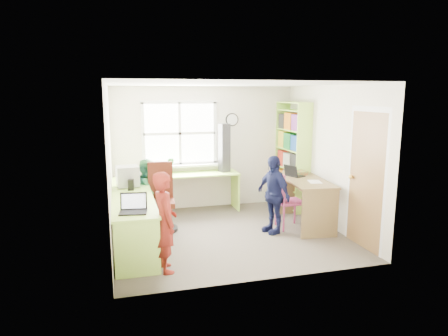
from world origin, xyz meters
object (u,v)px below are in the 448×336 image
(l_desk, at_px, (147,218))
(potted_plant, at_px, (170,166))
(person_navy, at_px, (273,194))
(right_desk, at_px, (305,192))
(crt_monitor, at_px, (128,176))
(laptop_left, at_px, (133,208))
(bookshelf, at_px, (292,158))
(cd_tower, at_px, (224,148))
(swivel_chair, at_px, (161,201))
(wooden_chair, at_px, (286,198))
(laptop_right, at_px, (293,174))
(person_red, at_px, (165,222))
(person_green, at_px, (148,192))

(l_desk, height_order, potted_plant, potted_plant)
(potted_plant, xyz_separation_m, person_navy, (1.48, -1.58, -0.27))
(right_desk, height_order, crt_monitor, crt_monitor)
(right_desk, relative_size, potted_plant, 4.65)
(right_desk, relative_size, laptop_left, 3.86)
(right_desk, xyz_separation_m, bookshelf, (0.23, 1.07, 0.42))
(l_desk, bearing_deg, cd_tower, 46.73)
(swivel_chair, height_order, cd_tower, cd_tower)
(bookshelf, xyz_separation_m, wooden_chair, (-0.62, -1.15, -0.48))
(wooden_chair, bearing_deg, laptop_right, 52.40)
(right_desk, xyz_separation_m, swivel_chair, (-2.43, 0.41, -0.10))
(potted_plant, bearing_deg, crt_monitor, -131.77)
(swivel_chair, relative_size, laptop_left, 2.99)
(swivel_chair, distance_m, wooden_chair, 2.10)
(person_navy, bearing_deg, laptop_left, -87.78)
(bookshelf, bearing_deg, potted_plant, 172.98)
(wooden_chair, distance_m, laptop_left, 2.72)
(person_red, xyz_separation_m, person_navy, (1.88, 1.01, -0.01))
(l_desk, xyz_separation_m, laptop_left, (-0.21, -0.61, 0.35))
(laptop_left, height_order, laptop_right, laptop_right)
(l_desk, xyz_separation_m, cd_tower, (1.64, 1.74, 0.76))
(bookshelf, height_order, laptop_right, bookshelf)
(laptop_left, distance_m, person_navy, 2.39)
(laptop_right, relative_size, person_green, 0.32)
(laptop_left, relative_size, person_red, 0.29)
(laptop_right, xyz_separation_m, person_navy, (-0.58, -0.51, -0.22))
(bookshelf, bearing_deg, right_desk, -102.34)
(right_desk, xyz_separation_m, potted_plant, (-2.16, 1.36, 0.32))
(l_desk, relative_size, laptop_left, 7.80)
(right_desk, xyz_separation_m, laptop_right, (-0.10, 0.29, 0.27))
(laptop_right, height_order, person_red, person_red)
(laptop_left, bearing_deg, laptop_right, 31.89)
(crt_monitor, xyz_separation_m, potted_plant, (0.80, 0.90, -0.02))
(l_desk, distance_m, person_navy, 2.06)
(crt_monitor, bearing_deg, bookshelf, 4.91)
(l_desk, relative_size, person_red, 2.27)
(potted_plant, relative_size, person_green, 0.27)
(laptop_left, xyz_separation_m, laptop_right, (2.84, 1.30, 0.05))
(cd_tower, xyz_separation_m, potted_plant, (-1.07, 0.03, -0.31))
(crt_monitor, bearing_deg, wooden_chair, -17.80)
(bookshelf, height_order, wooden_chair, bookshelf)
(laptop_left, relative_size, person_green, 0.33)
(person_green, bearing_deg, laptop_left, -176.71)
(right_desk, relative_size, swivel_chair, 1.29)
(cd_tower, bearing_deg, right_desk, -66.69)
(l_desk, bearing_deg, bookshelf, 26.43)
(crt_monitor, bearing_deg, l_desk, -80.65)
(wooden_chair, distance_m, potted_plant, 2.31)
(cd_tower, distance_m, potted_plant, 1.11)
(swivel_chair, bearing_deg, wooden_chair, -8.42)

